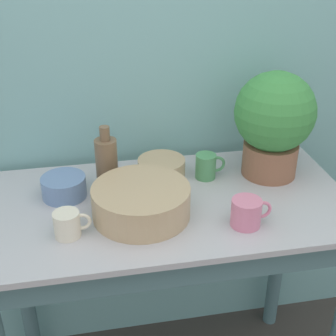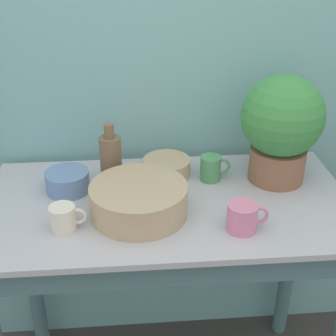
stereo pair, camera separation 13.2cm
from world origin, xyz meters
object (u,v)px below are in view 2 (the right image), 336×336
at_px(mug_pink, 243,217).
at_px(bowl_small_blue, 68,181).
at_px(potted_plant, 282,125).
at_px(mug_green, 211,168).
at_px(bottle_tall, 111,159).
at_px(bowl_small_tan, 167,167).
at_px(bowl_wash_large, 139,200).
at_px(mug_cream, 64,218).

bearing_deg(mug_pink, bowl_small_blue, 153.55).
bearing_deg(potted_plant, mug_green, 176.82).
distance_m(bottle_tall, mug_pink, 0.49).
bearing_deg(bowl_small_tan, mug_pink, -60.52).
bearing_deg(bowl_small_blue, mug_green, 4.14).
distance_m(potted_plant, bowl_small_tan, 0.42).
xyz_separation_m(bowl_wash_large, bowl_small_blue, (-0.23, 0.16, -0.01)).
bearing_deg(bowl_small_tan, mug_green, -16.51).
bearing_deg(mug_pink, bottle_tall, 141.20).
height_order(mug_green, bowl_small_tan, mug_green).
bearing_deg(bowl_wash_large, bottle_tall, 113.27).
height_order(potted_plant, bowl_small_blue, potted_plant).
bearing_deg(potted_plant, bowl_wash_large, -159.53).
distance_m(bottle_tall, mug_green, 0.34).
relative_size(mug_cream, bowl_small_tan, 0.65).
relative_size(bottle_tall, mug_pink, 1.74).
distance_m(mug_cream, mug_green, 0.54).
bearing_deg(mug_pink, bowl_wash_large, 160.22).
relative_size(bottle_tall, mug_green, 2.03).
bearing_deg(bowl_wash_large, bowl_small_blue, 145.99).
distance_m(bowl_wash_large, mug_pink, 0.32).
relative_size(bowl_wash_large, bowl_small_tan, 1.79).
bearing_deg(bottle_tall, bowl_wash_large, -66.73).
xyz_separation_m(potted_plant, mug_pink, (-0.18, -0.28, -0.16)).
distance_m(potted_plant, bowl_wash_large, 0.53).
distance_m(bowl_wash_large, mug_cream, 0.23).
relative_size(potted_plant, bottle_tall, 1.72).
height_order(bowl_wash_large, mug_cream, bowl_wash_large).
bearing_deg(mug_green, mug_pink, -81.77).
bearing_deg(potted_plant, bottle_tall, 177.64).
relative_size(potted_plant, bowl_small_blue, 2.57).
height_order(mug_cream, mug_pink, mug_pink).
relative_size(mug_pink, bowl_small_tan, 0.74).
distance_m(potted_plant, bowl_small_blue, 0.73).
relative_size(mug_green, bowl_small_tan, 0.64).
bearing_deg(bowl_small_blue, mug_cream, -86.63).
bearing_deg(bowl_small_tan, bottle_tall, -169.93).
distance_m(bowl_wash_large, bottle_tall, 0.22).
distance_m(mug_pink, bowl_small_blue, 0.59).
distance_m(bottle_tall, mug_cream, 0.30).
xyz_separation_m(mug_pink, bowl_small_tan, (-0.19, 0.34, -0.01)).
height_order(bowl_wash_large, mug_green, bowl_wash_large).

